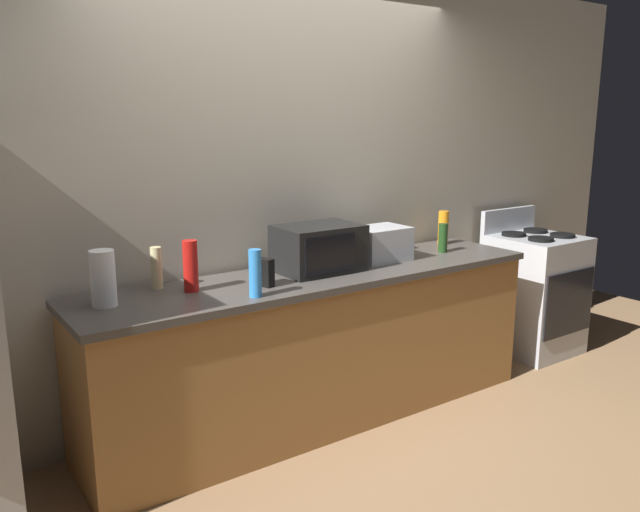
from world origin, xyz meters
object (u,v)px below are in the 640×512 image
bottle_wine (443,238)px  paper_towel_roll (103,278)px  cordless_phone (264,272)px  bottle_hot_sauce (191,266)px  stove_range (534,292)px  bottle_spray_cleaner (255,273)px  toaster_oven (380,244)px  bottle_dish_soap (443,228)px  mug_black (402,242)px  microwave (319,248)px  bottle_hand_soap (157,268)px

bottle_wine → paper_towel_roll: bearing=178.9°
cordless_phone → bottle_wine: 1.40m
bottle_wine → bottle_hot_sauce: bearing=178.3°
stove_range → bottle_spray_cleaner: bearing=-175.1°
cordless_phone → bottle_hot_sauce: 0.38m
toaster_oven → bottle_wine: bearing=-6.2°
bottle_dish_soap → bottle_spray_cleaner: (-1.74, -0.42, 0.00)m
bottle_wine → mug_black: (-0.17, 0.21, -0.04)m
microwave → paper_towel_roll: same height
microwave → cordless_phone: bearing=-165.4°
toaster_oven → bottle_hand_soap: 1.40m
cordless_phone → mug_black: (1.23, 0.28, -0.02)m
toaster_oven → mug_black: 0.37m
microwave → cordless_phone: size_ratio=3.20×
mug_black → bottle_hand_soap: bearing=-179.5°
stove_range → microwave: microwave is taller
toaster_oven → bottle_hot_sauce: bearing=-180.0°
stove_range → bottle_spray_cleaner: size_ratio=4.47×
bottle_dish_soap → bottle_hand_soap: bearing=179.9°
microwave → paper_towel_roll: 1.23m
microwave → bottle_hand_soap: microwave is taller
cordless_phone → bottle_wine: size_ratio=0.78×
microwave → bottle_hand_soap: (-0.91, 0.16, -0.02)m
bottle_hot_sauce → bottle_hand_soap: size_ratio=1.20×
microwave → stove_range: bearing=-1.4°
stove_range → bottle_wine: 1.14m
paper_towel_roll → bottle_dish_soap: paper_towel_roll is taller
bottle_wine → bottle_spray_cleaner: 1.56m
bottle_spray_cleaner → bottle_hand_soap: size_ratio=1.09×
bottle_hot_sauce → bottle_hand_soap: 0.19m
stove_range → mug_black: (-1.17, 0.22, 0.49)m
toaster_oven → bottle_dish_soap: bottle_dish_soap is taller
stove_range → bottle_hand_soap: 2.95m
paper_towel_roll → mug_black: bearing=4.8°
stove_range → microwave: size_ratio=2.25×
toaster_oven → bottle_dish_soap: (0.70, 0.14, 0.01)m
toaster_oven → paper_towel_roll: size_ratio=1.26×
stove_range → paper_towel_roll: 3.26m
bottle_wine → bottle_hot_sauce: 1.76m
stove_range → bottle_hand_soap: (-2.89, 0.21, 0.55)m
microwave → toaster_oven: size_ratio=1.41×
microwave → cordless_phone: microwave is taller
bottle_wine → bottle_dish_soap: bottle_dish_soap is taller
stove_range → mug_black: stove_range is taller
cordless_phone → bottle_dish_soap: size_ratio=0.64×
bottle_hot_sauce → bottle_spray_cleaner: size_ratio=1.10×
paper_towel_roll → bottle_dish_soap: bearing=3.6°
bottle_dish_soap → bottle_spray_cleaner: bearing=-166.4°
bottle_spray_cleaner → mug_black: bottle_spray_cleaner is taller
microwave → bottle_hand_soap: 0.93m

